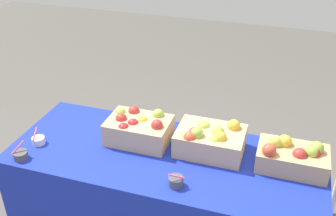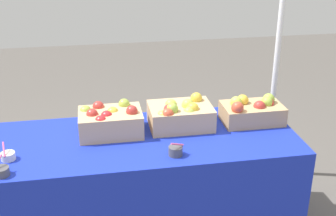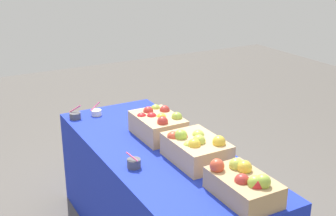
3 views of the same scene
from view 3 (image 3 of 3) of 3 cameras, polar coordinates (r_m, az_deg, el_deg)
table at (r=3.11m, az=-1.01°, el=-11.42°), size 1.90×0.76×0.74m
apple_crate_left at (r=2.41m, az=9.49°, el=-9.47°), size 0.39×0.24×0.18m
apple_crate_middle at (r=2.76m, az=3.39°, el=-5.04°), size 0.40×0.29×0.20m
apple_crate_right at (r=3.11m, az=-1.31°, el=-2.06°), size 0.39×0.27×0.19m
sample_bowl_near at (r=3.55m, az=-9.01°, el=-0.55°), size 0.08×0.09×0.10m
sample_bowl_mid at (r=2.71m, az=-4.32°, el=-6.93°), size 0.09×0.08×0.10m
sample_bowl_far at (r=3.51m, az=-11.62°, el=-0.93°), size 0.09×0.09×0.10m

